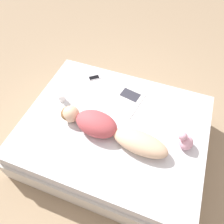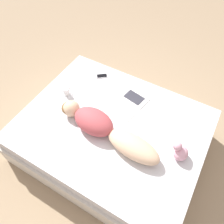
{
  "view_description": "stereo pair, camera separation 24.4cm",
  "coord_description": "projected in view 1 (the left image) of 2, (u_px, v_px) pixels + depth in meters",
  "views": [
    {
      "loc": [
        -1.27,
        -0.45,
        2.52
      ],
      "look_at": [
        0.11,
        0.07,
        0.57
      ],
      "focal_mm": 35.0,
      "sensor_mm": 36.0,
      "label": 1
    },
    {
      "loc": [
        -1.16,
        -0.67,
        2.52
      ],
      "look_at": [
        0.11,
        0.07,
        0.57
      ],
      "focal_mm": 35.0,
      "sensor_mm": 36.0,
      "label": 2
    }
  ],
  "objects": [
    {
      "name": "coffee_mug",
      "position": [
        62.0,
        97.0,
        2.57
      ],
      "size": [
        0.11,
        0.07,
        0.1
      ],
      "color": "white",
      "rests_on": "bed"
    },
    {
      "name": "ground_plane",
      "position": [
        114.0,
        146.0,
        2.82
      ],
      "size": [
        12.0,
        12.0,
        0.0
      ],
      "primitive_type": "plane",
      "color": "#9E8466"
    },
    {
      "name": "bed",
      "position": [
        114.0,
        136.0,
        2.61
      ],
      "size": [
        1.64,
        2.06,
        0.52
      ],
      "color": "beige",
      "rests_on": "ground_plane"
    },
    {
      "name": "person",
      "position": [
        108.0,
        129.0,
        2.25
      ],
      "size": [
        0.36,
        1.22,
        0.21
      ],
      "rotation": [
        0.0,
        0.0,
        -0.09
      ],
      "color": "#DBB28E",
      "rests_on": "bed"
    },
    {
      "name": "plush_toy",
      "position": [
        185.0,
        141.0,
        2.18
      ],
      "size": [
        0.16,
        0.17,
        0.2
      ],
      "color": "#DB9EB2",
      "rests_on": "bed"
    },
    {
      "name": "cell_phone",
      "position": [
        94.0,
        78.0,
        2.84
      ],
      "size": [
        0.15,
        0.17,
        0.01
      ],
      "rotation": [
        0.0,
        0.0,
        0.67
      ],
      "color": "silver",
      "rests_on": "bed"
    },
    {
      "name": "open_magazine",
      "position": [
        126.0,
        101.0,
        2.6
      ],
      "size": [
        0.5,
        0.4,
        0.01
      ],
      "rotation": [
        0.0,
        0.0,
        -0.19
      ],
      "color": "white",
      "rests_on": "bed"
    }
  ]
}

